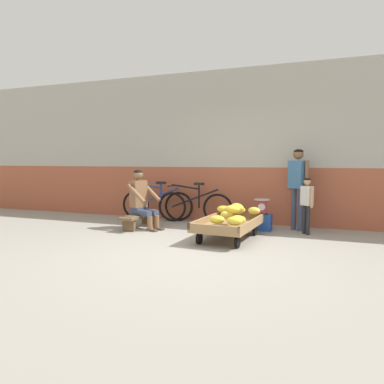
% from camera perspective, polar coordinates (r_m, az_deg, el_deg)
% --- Properties ---
extents(ground_plane, '(80.00, 80.00, 0.00)m').
position_cam_1_polar(ground_plane, '(5.15, -0.24, -9.76)').
color(ground_plane, gray).
extents(back_wall, '(16.00, 0.30, 3.21)m').
position_cam_1_polar(back_wall, '(7.65, 7.18, 7.19)').
color(back_wall, '#A35138').
rests_on(back_wall, ground).
extents(banana_cart, '(0.95, 1.50, 0.36)m').
position_cam_1_polar(banana_cart, '(5.98, 5.91, -5.34)').
color(banana_cart, '#99754C').
rests_on(banana_cart, ground).
extents(banana_pile, '(0.85, 1.42, 0.26)m').
position_cam_1_polar(banana_pile, '(5.87, 6.78, -3.32)').
color(banana_pile, yellow).
rests_on(banana_pile, banana_cart).
extents(low_bench, '(0.32, 1.10, 0.27)m').
position_cam_1_polar(low_bench, '(7.06, -8.55, -4.09)').
color(low_bench, brown).
rests_on(low_bench, ground).
extents(vendor_seated, '(0.73, 0.60, 1.14)m').
position_cam_1_polar(vendor_seated, '(6.95, -8.10, -1.17)').
color(vendor_seated, brown).
rests_on(vendor_seated, ground).
extents(plastic_crate, '(0.36, 0.28, 0.30)m').
position_cam_1_polar(plastic_crate, '(6.88, 11.15, -4.80)').
color(plastic_crate, '#234CA8').
rests_on(plastic_crate, ground).
extents(weighing_scale, '(0.30, 0.30, 0.29)m').
position_cam_1_polar(weighing_scale, '(6.83, 11.20, -2.29)').
color(weighing_scale, '#28282D').
rests_on(weighing_scale, plastic_crate).
extents(bicycle_near_left, '(1.66, 0.48, 0.86)m').
position_cam_1_polar(bicycle_near_left, '(7.91, -5.70, -1.95)').
color(bicycle_near_left, black).
rests_on(bicycle_near_left, ground).
extents(bicycle_far_left, '(1.66, 0.48, 0.86)m').
position_cam_1_polar(bicycle_far_left, '(7.51, 0.36, -2.30)').
color(bicycle_far_left, black).
rests_on(bicycle_far_left, ground).
extents(customer_adult, '(0.40, 0.36, 1.53)m').
position_cam_1_polar(customer_adult, '(6.93, 16.65, 1.84)').
color(customer_adult, '#38425B').
rests_on(customer_adult, ground).
extents(customer_child, '(0.24, 0.26, 1.01)m').
position_cam_1_polar(customer_child, '(6.63, 17.97, -1.18)').
color(customer_child, '#232328').
rests_on(customer_child, ground).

